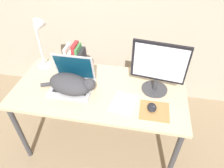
{
  "coord_description": "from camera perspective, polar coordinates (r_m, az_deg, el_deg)",
  "views": [
    {
      "loc": [
        0.34,
        -0.87,
        1.85
      ],
      "look_at": [
        0.12,
        0.32,
        0.83
      ],
      "focal_mm": 32.0,
      "sensor_mm": 36.0,
      "label": 1
    }
  ],
  "objects": [
    {
      "name": "desk",
      "position": [
        1.75,
        -3.58,
        -3.13
      ],
      "size": [
        1.45,
        0.71,
        0.73
      ],
      "color": "tan",
      "rests_on": "ground_plane"
    },
    {
      "name": "laptop",
      "position": [
        1.72,
        -11.19,
        0.7
      ],
      "size": [
        0.35,
        0.28,
        0.29
      ],
      "color": "#B7B7BC",
      "rests_on": "desk"
    },
    {
      "name": "cat",
      "position": [
        1.66,
        -11.65,
        -0.0
      ],
      "size": [
        0.49,
        0.3,
        0.15
      ],
      "color": "#333338",
      "rests_on": "desk"
    },
    {
      "name": "external_monitor",
      "position": [
        1.59,
        13.1,
        4.67
      ],
      "size": [
        0.42,
        0.22,
        0.44
      ],
      "color": "#333338",
      "rests_on": "desk"
    },
    {
      "name": "mousepad",
      "position": [
        1.55,
        11.99,
        -7.48
      ],
      "size": [
        0.22,
        0.21,
        0.0
      ],
      "color": "olive",
      "rests_on": "desk"
    },
    {
      "name": "computer_mouse",
      "position": [
        1.54,
        11.35,
        -6.58
      ],
      "size": [
        0.07,
        0.1,
        0.03
      ],
      "color": "black",
      "rests_on": "mousepad"
    },
    {
      "name": "book_row",
      "position": [
        1.92,
        -10.28,
        7.46
      ],
      "size": [
        0.17,
        0.17,
        0.26
      ],
      "color": "white",
      "rests_on": "desk"
    },
    {
      "name": "desk_lamp",
      "position": [
        1.87,
        -20.08,
        12.8
      ],
      "size": [
        0.17,
        0.17,
        0.5
      ],
      "color": "silver",
      "rests_on": "desk"
    },
    {
      "name": "notepad",
      "position": [
        1.57,
        3.3,
        -5.47
      ],
      "size": [
        0.22,
        0.26,
        0.01
      ],
      "color": "silver",
      "rests_on": "desk"
    }
  ]
}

